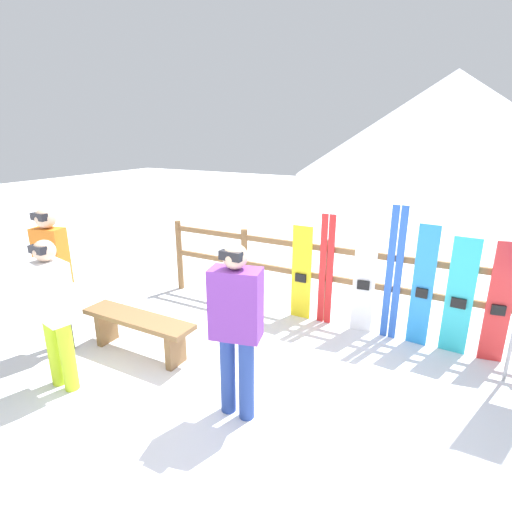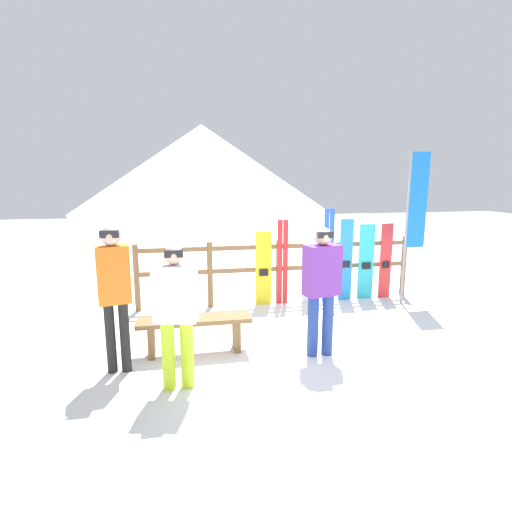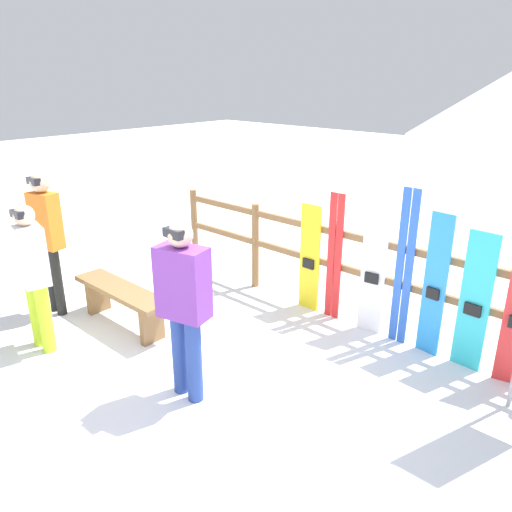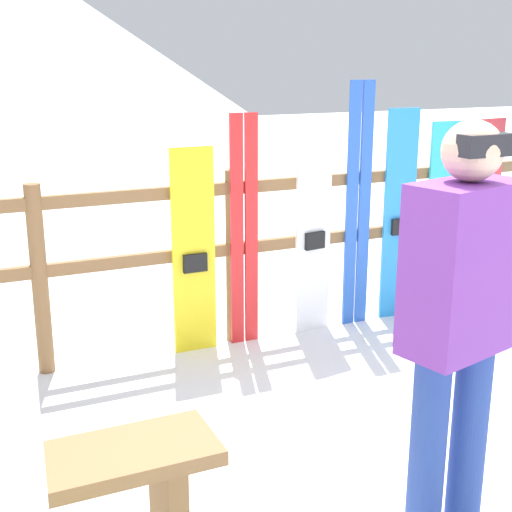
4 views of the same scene
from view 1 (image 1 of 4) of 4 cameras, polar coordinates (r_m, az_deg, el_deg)
The scene contains 14 objects.
ground_plane at distance 4.22m, azimuth -1.37°, elevation -20.56°, with size 40.00×40.00×0.00m, color white.
mountain_backdrop at distance 27.09m, azimuth 26.16°, elevation 16.53°, with size 18.00×18.00×6.00m.
fence at distance 5.64m, azimuth 9.58°, elevation -2.50°, with size 5.18×0.10×1.19m.
bench at distance 5.06m, azimuth -16.48°, elevation -9.54°, with size 1.49×0.36×0.49m.
person_orange at distance 5.27m, azimuth -27.01°, elevation -1.44°, with size 0.40×0.28×1.77m.
person_white at distance 4.50m, azimuth -26.98°, elevation -6.41°, with size 0.49×0.34×1.61m.
person_purple at distance 3.61m, azimuth -2.86°, elevation -9.27°, with size 0.50×0.35×1.69m.
snowboard_yellow at distance 5.69m, azimuth 6.51°, elevation -2.45°, with size 0.29×0.06×1.36m.
ski_pair_red at distance 5.54m, azimuth 9.99°, elevation -2.01°, with size 0.19×0.02×1.56m.
snowboard_white at distance 5.42m, azimuth 15.20°, elevation -3.26°, with size 0.28×0.08×1.49m.
ski_pair_blue at distance 5.32m, azimuth 19.08°, elevation -2.46°, with size 0.20×0.02×1.75m.
snowboard_blue at distance 5.32m, azimuth 22.71°, elevation -4.08°, with size 0.25×0.07×1.56m.
snowboard_cyan at distance 5.32m, azimuth 27.06°, elevation -5.26°, with size 0.30×0.07×1.45m.
snowboard_red at distance 5.34m, azimuth 31.43°, elevation -5.84°, with size 0.26×0.09×1.46m.
Camera 1 is at (1.67, -2.88, 2.59)m, focal length 28.00 mm.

